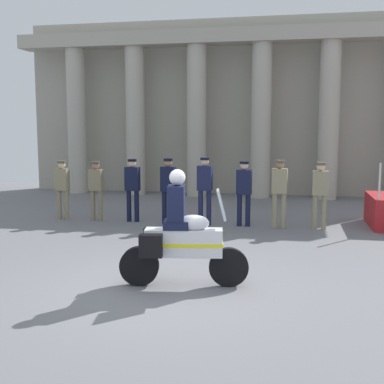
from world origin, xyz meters
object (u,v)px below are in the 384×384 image
officer_in_row_2 (133,185)px  officer_in_row_7 (320,190)px  officer_in_row_6 (280,188)px  officer_in_row_3 (168,185)px  officer_in_row_1 (96,186)px  motorcycle_with_rider (179,238)px  officer_in_row_5 (244,188)px  officer_in_row_0 (62,185)px  officer_in_row_4 (205,185)px

officer_in_row_2 → officer_in_row_7: officer_in_row_2 is taller
officer_in_row_2 → officer_in_row_6: size_ratio=0.98×
officer_in_row_3 → officer_in_row_6: 2.91m
officer_in_row_1 → motorcycle_with_rider: bearing=127.6°
officer_in_row_3 → officer_in_row_5: size_ratio=1.03×
officer_in_row_2 → officer_in_row_6: officer_in_row_6 is taller
officer_in_row_2 → officer_in_row_3: (1.02, -0.11, 0.02)m
officer_in_row_0 → officer_in_row_3: 3.05m
officer_in_row_5 → motorcycle_with_rider: 5.19m
officer_in_row_2 → officer_in_row_5: officer_in_row_2 is taller
officer_in_row_0 → officer_in_row_4: officer_in_row_4 is taller
officer_in_row_0 → officer_in_row_6: size_ratio=0.94×
officer_in_row_6 → motorcycle_with_rider: motorcycle_with_rider is taller
officer_in_row_1 → officer_in_row_4: bearing=-177.3°
officer_in_row_4 → officer_in_row_5: officer_in_row_4 is taller
officer_in_row_0 → officer_in_row_1: 0.99m
officer_in_row_4 → officer_in_row_0: bearing=3.0°
officer_in_row_1 → officer_in_row_3: size_ratio=0.94×
officer_in_row_4 → officer_in_row_6: bearing=-178.9°
officer_in_row_4 → officer_in_row_5: (1.02, 0.03, -0.06)m
officer_in_row_4 → officer_in_row_6: officer_in_row_4 is taller
officer_in_row_0 → motorcycle_with_rider: motorcycle_with_rider is taller
officer_in_row_1 → motorcycle_with_rider: motorcycle_with_rider is taller
officer_in_row_3 → officer_in_row_7: 3.91m
officer_in_row_2 → officer_in_row_7: (4.93, -0.07, -0.01)m
officer_in_row_2 → motorcycle_with_rider: motorcycle_with_rider is taller
officer_in_row_0 → officer_in_row_2: bearing=-175.1°
officer_in_row_7 → motorcycle_with_rider: size_ratio=0.81×
officer_in_row_7 → officer_in_row_1: bearing=3.2°
officer_in_row_0 → officer_in_row_4: (4.02, -0.04, 0.09)m
officer_in_row_4 → officer_in_row_6: 1.93m
officer_in_row_5 → officer_in_row_7: 1.91m
officer_in_row_1 → officer_in_row_5: bearing=-176.6°
officer_in_row_2 → motorcycle_with_rider: bearing=118.9°
officer_in_row_3 → officer_in_row_4: bearing=-174.7°
officer_in_row_0 → officer_in_row_6: 5.95m
officer_in_row_2 → officer_in_row_4: size_ratio=0.96×
officer_in_row_0 → officer_in_row_6: officer_in_row_6 is taller
officer_in_row_5 → officer_in_row_4: bearing=5.4°
officer_in_row_4 → officer_in_row_1: bearing=2.7°
officer_in_row_2 → motorcycle_with_rider: 5.77m
officer_in_row_2 → officer_in_row_1: bearing=5.7°
officer_in_row_2 → officer_in_row_7: bearing=-177.3°
officer_in_row_4 → officer_in_row_6: size_ratio=1.02×
officer_in_row_7 → motorcycle_with_rider: 5.70m
officer_in_row_5 → officer_in_row_1: bearing=3.4°
officer_in_row_0 → officer_in_row_1: officer_in_row_0 is taller
officer_in_row_7 → officer_in_row_5: bearing=2.9°
officer_in_row_2 → officer_in_row_3: size_ratio=0.98×
officer_in_row_4 → officer_in_row_3: bearing=5.3°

